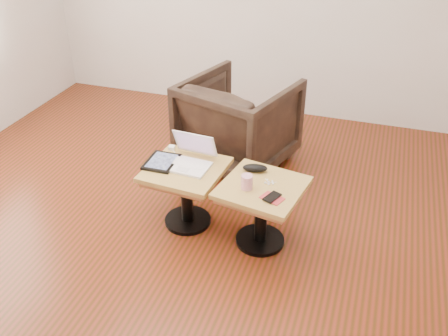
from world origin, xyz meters
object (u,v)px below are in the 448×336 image
(side_table_right, at_px, (262,200))
(armchair, at_px, (239,123))
(striped_cup, at_px, (247,182))
(side_table_left, at_px, (186,182))
(laptop, at_px, (189,159))

(side_table_right, height_order, armchair, armchair)
(striped_cup, bearing_deg, side_table_right, 34.79)
(striped_cup, distance_m, armchair, 1.12)
(side_table_left, height_order, armchair, armchair)
(side_table_right, xyz_separation_m, laptop, (-0.55, 0.10, 0.16))
(side_table_right, distance_m, armchair, 1.09)
(side_table_right, bearing_deg, armchair, 124.79)
(side_table_right, bearing_deg, striped_cup, -135.39)
(side_table_left, distance_m, side_table_right, 0.56)
(side_table_right, bearing_deg, side_table_left, -175.29)
(armchair, bearing_deg, side_table_left, 101.54)
(side_table_left, height_order, laptop, laptop)
(side_table_right, xyz_separation_m, striped_cup, (-0.09, -0.06, 0.16))
(laptop, xyz_separation_m, armchair, (0.09, 0.88, -0.13))
(armchair, bearing_deg, side_table_right, 132.39)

